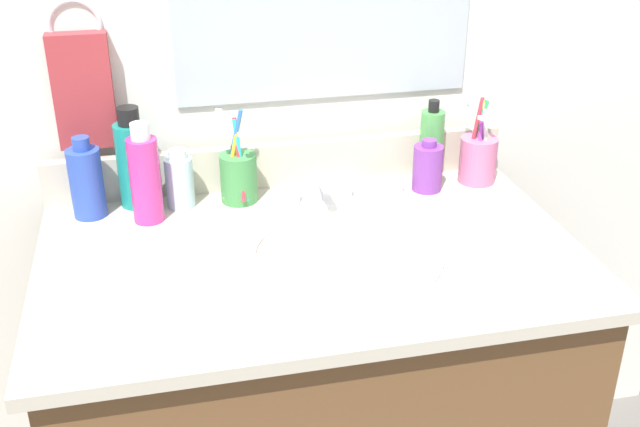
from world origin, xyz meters
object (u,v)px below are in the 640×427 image
soap_bar (385,184)px  bottle_mouthwash_teal (133,162)px  bottle_shampoo_blue (86,181)px  bottle_cream_purple (428,167)px  cup_pink (478,157)px  hand_towel (83,91)px  bottle_toner_green (431,143)px  cup_green (238,176)px  faucet (318,194)px  bottle_gel_clear (180,181)px  bottle_soap_pink (145,177)px

soap_bar → bottle_mouthwash_teal: bearing=175.1°
bottle_shampoo_blue → bottle_cream_purple: size_ratio=1.46×
bottle_cream_purple → cup_pink: bearing=7.9°
hand_towel → bottle_toner_green: hand_towel is taller
bottle_toner_green → hand_towel: bearing=176.2°
bottle_toner_green → cup_green: 0.41m
bottle_cream_purple → cup_pink: (0.12, 0.02, 0.01)m
faucet → bottle_toner_green: 0.29m
bottle_shampoo_blue → bottle_toner_green: bearing=3.1°
bottle_mouthwash_teal → hand_towel: bearing=145.9°
cup_pink → soap_bar: cup_pink is taller
hand_towel → bottle_gel_clear: 0.25m
faucet → cup_pink: (0.35, 0.05, 0.03)m
faucet → bottle_toner_green: (0.27, 0.10, 0.05)m
bottle_mouthwash_teal → cup_pink: size_ratio=1.09×
bottle_toner_green → bottle_soap_pink: size_ratio=0.86×
faucet → bottle_shampoo_blue: bottle_shampoo_blue is taller
bottle_gel_clear → cup_pink: bearing=-1.6°
bottle_mouthwash_teal → bottle_soap_pink: (0.02, -0.08, -0.00)m
bottle_gel_clear → bottle_shampoo_blue: bearing=-178.8°
hand_towel → bottle_toner_green: (0.69, -0.05, -0.15)m
bottle_gel_clear → cup_green: size_ratio=0.61×
faucet → bottle_soap_pink: (-0.32, 0.02, 0.06)m
cup_pink → bottle_shampoo_blue: bearing=179.0°
faucet → bottle_mouthwash_teal: (-0.34, 0.09, 0.06)m
bottle_shampoo_blue → bottle_gel_clear: 0.17m
cup_pink → cup_green: (-0.50, 0.02, -0.00)m
bottle_soap_pink → bottle_cream_purple: (0.56, 0.02, -0.04)m
bottle_cream_purple → cup_green: cup_green is taller
bottle_soap_pink → bottle_gel_clear: bottle_soap_pink is taller
bottle_mouthwash_teal → bottle_toner_green: bearing=0.7°
bottle_soap_pink → faucet: bearing=-2.8°
cup_green → soap_bar: (0.30, -0.01, -0.04)m
bottle_shampoo_blue → cup_green: size_ratio=0.83×
bottle_mouthwash_teal → bottle_gel_clear: bearing=-17.9°
faucet → soap_bar: 0.16m
hand_towel → bottle_gel_clear: bearing=-26.3°
bottle_mouthwash_teal → bottle_toner_green: (0.61, 0.01, -0.02)m
bottle_soap_pink → bottle_cream_purple: bearing=1.6°
bottle_toner_green → soap_bar: bottle_toner_green is taller
hand_towel → faucet: hand_towel is taller
bottle_soap_pink → bottle_toner_green: bearing=8.0°
hand_towel → soap_bar: 0.62m
bottle_mouthwash_teal → cup_pink: (0.69, -0.04, -0.04)m
bottle_cream_purple → bottle_gel_clear: bearing=176.1°
bottle_toner_green → bottle_gel_clear: (-0.53, -0.03, -0.02)m
bottle_shampoo_blue → bottle_gel_clear: bearing=1.2°
bottle_soap_pink → cup_green: size_ratio=1.00×
bottle_toner_green → cup_pink: size_ratio=0.91×
bottle_cream_purple → cup_green: (-0.38, 0.03, 0.00)m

